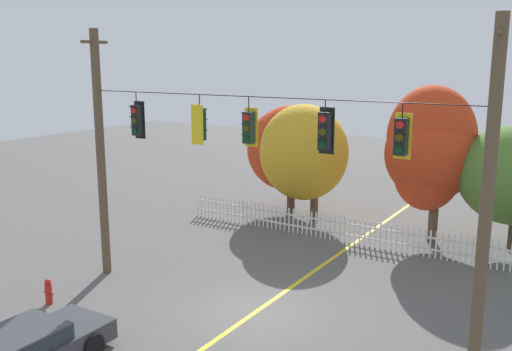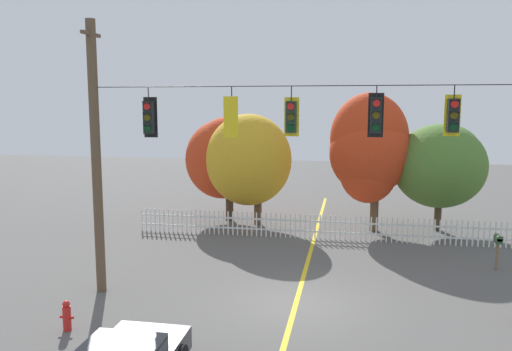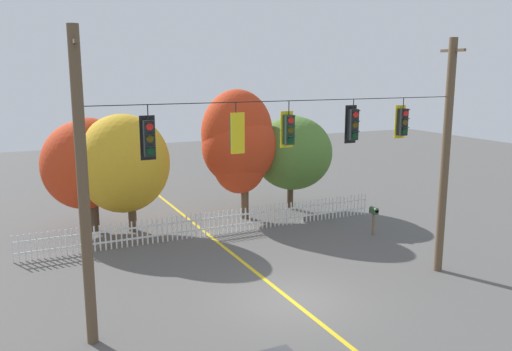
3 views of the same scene
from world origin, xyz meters
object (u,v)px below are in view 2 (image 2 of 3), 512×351
traffic_signal_southbound_primary (453,115)px  autumn_maple_mid (249,160)px  fire_hydrant (67,316)px  autumn_maple_near_fence (224,157)px  traffic_signal_northbound_primary (149,117)px  traffic_signal_northbound_secondary (291,117)px  traffic_signal_eastbound_side (232,117)px  autumn_oak_far_east (369,151)px  autumn_maple_far_west (442,164)px  traffic_signal_westbound_side (376,115)px  roadside_mailbox (498,241)px

traffic_signal_southbound_primary → autumn_maple_mid: 12.63m
autumn_maple_mid → fire_hydrant: size_ratio=6.69×
autumn_maple_near_fence → fire_hydrant: bearing=-94.1°
traffic_signal_northbound_primary → traffic_signal_northbound_secondary: bearing=-0.0°
traffic_signal_eastbound_side → autumn_maple_near_fence: traffic_signal_eastbound_side is taller
autumn_maple_mid → autumn_oak_far_east: 5.82m
traffic_signal_eastbound_side → autumn_maple_far_west: traffic_signal_eastbound_side is taller
traffic_signal_eastbound_side → autumn_oak_far_east: 10.94m
traffic_signal_eastbound_side → traffic_signal_southbound_primary: same height
traffic_signal_westbound_side → fire_hydrant: size_ratio=1.74×
traffic_signal_eastbound_side → autumn_maple_mid: traffic_signal_eastbound_side is taller
traffic_signal_eastbound_side → roadside_mailbox: bearing=27.8°
traffic_signal_northbound_secondary → autumn_maple_mid: 10.52m
traffic_signal_northbound_primary → autumn_maple_mid: (1.15, 9.74, -2.33)m
autumn_oak_far_east → autumn_maple_far_west: autumn_oak_far_east is taller
traffic_signal_northbound_secondary → traffic_signal_southbound_primary: bearing=0.0°
autumn_maple_mid → traffic_signal_westbound_side: bearing=-60.1°
traffic_signal_northbound_primary → traffic_signal_eastbound_side: size_ratio=1.03×
traffic_signal_northbound_primary → autumn_maple_near_fence: (-0.35, 10.69, -2.30)m
autumn_maple_near_fence → autumn_oak_far_east: bearing=-6.5°
traffic_signal_eastbound_side → traffic_signal_southbound_primary: bearing=0.2°
traffic_signal_northbound_primary → autumn_maple_near_fence: 10.94m
traffic_signal_northbound_secondary → autumn_maple_near_fence: 11.91m
autumn_maple_far_west → autumn_maple_mid: bearing=-176.7°
traffic_signal_southbound_primary → autumn_maple_near_fence: size_ratio=0.26×
autumn_maple_near_fence → autumn_oak_far_east: autumn_oak_far_east is taller
traffic_signal_eastbound_side → autumn_maple_near_fence: (-2.94, 10.71, -2.33)m
autumn_oak_far_east → fire_hydrant: autumn_oak_far_east is taller
autumn_oak_far_east → traffic_signal_eastbound_side: bearing=-113.8°
traffic_signal_eastbound_side → traffic_signal_southbound_primary: (6.22, 0.02, 0.07)m
traffic_signal_westbound_side → autumn_maple_near_fence: bearing=123.6°
traffic_signal_eastbound_side → autumn_oak_far_east: (4.35, 9.87, -1.80)m
traffic_signal_westbound_side → traffic_signal_southbound_primary: 2.06m
traffic_signal_eastbound_side → autumn_maple_far_west: bearing=53.1°
traffic_signal_northbound_primary → roadside_mailbox: (11.47, 4.67, -4.58)m
traffic_signal_northbound_primary → roadside_mailbox: bearing=22.1°
traffic_signal_westbound_side → autumn_oak_far_east: autumn_oak_far_east is taller
autumn_maple_far_west → fire_hydrant: size_ratio=6.16×
autumn_maple_near_fence → roadside_mailbox: bearing=-27.0°
traffic_signal_northbound_secondary → fire_hydrant: (-5.67, -2.91, -5.27)m
traffic_signal_westbound_side → autumn_maple_near_fence: (-7.10, 10.69, -2.39)m
traffic_signal_northbound_secondary → roadside_mailbox: size_ratio=1.10×
traffic_signal_eastbound_side → traffic_signal_southbound_primary: 6.22m
traffic_signal_eastbound_side → fire_hydrant: size_ratio=1.79×
traffic_signal_westbound_side → autumn_oak_far_east: size_ratio=0.22×
traffic_signal_westbound_side → autumn_oak_far_east: (0.19, 9.85, -1.87)m
autumn_oak_far_east → traffic_signal_southbound_primary: bearing=-79.2°
autumn_maple_near_fence → fire_hydrant: (-0.96, -13.60, -2.93)m
traffic_signal_southbound_primary → autumn_oak_far_east: 10.20m
autumn_maple_mid → fire_hydrant: (-2.46, -12.65, -2.91)m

